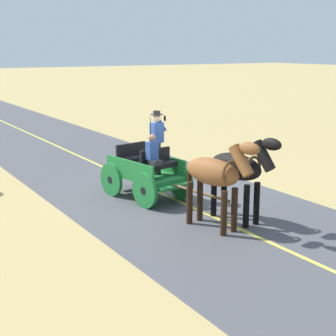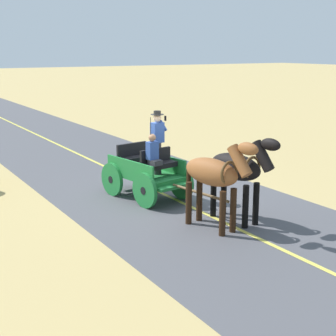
{
  "view_description": "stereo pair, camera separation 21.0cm",
  "coord_description": "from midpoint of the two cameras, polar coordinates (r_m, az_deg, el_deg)",
  "views": [
    {
      "loc": [
        7.46,
        11.97,
        4.17
      ],
      "look_at": [
        0.57,
        1.01,
        1.1
      ],
      "focal_mm": 54.2,
      "sensor_mm": 36.0,
      "label": 1
    },
    {
      "loc": [
        7.28,
        12.08,
        4.17
      ],
      "look_at": [
        0.57,
        1.01,
        1.1
      ],
      "focal_mm": 54.2,
      "sensor_mm": 36.0,
      "label": 2
    }
  ],
  "objects": [
    {
      "name": "ground_plane",
      "position": [
        14.7,
        -0.65,
        -3.13
      ],
      "size": [
        200.0,
        200.0,
        0.0
      ],
      "primitive_type": "plane",
      "color": "tan"
    },
    {
      "name": "road_surface",
      "position": [
        14.7,
        -0.65,
        -3.12
      ],
      "size": [
        6.2,
        160.0,
        0.01
      ],
      "primitive_type": "cube",
      "color": "#4C4C51",
      "rests_on": "ground"
    },
    {
      "name": "road_centre_stripe",
      "position": [
        14.7,
        -0.65,
        -3.1
      ],
      "size": [
        0.12,
        160.0,
        0.0
      ],
      "primitive_type": "cube",
      "color": "#DBCC4C",
      "rests_on": "road_surface"
    },
    {
      "name": "horse_drawn_carriage",
      "position": [
        14.31,
        -2.75,
        -0.23
      ],
      "size": [
        1.77,
        4.51,
        2.5
      ],
      "color": "#1E7233",
      "rests_on": "ground"
    },
    {
      "name": "horse_near_side",
      "position": [
        12.32,
        7.51,
        -0.12
      ],
      "size": [
        0.75,
        2.15,
        2.21
      ],
      "color": "black",
      "rests_on": "ground"
    },
    {
      "name": "horse_off_side",
      "position": [
        11.74,
        4.88,
        -0.73
      ],
      "size": [
        0.84,
        2.15,
        2.21
      ],
      "color": "brown",
      "rests_on": "ground"
    }
  ]
}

